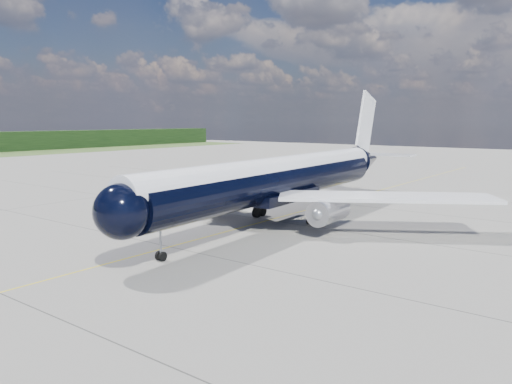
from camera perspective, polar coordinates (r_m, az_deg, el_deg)
ground at (r=60.20m, az=4.27°, el=-2.47°), size 320.00×320.00×0.00m
taxiway_centerline at (r=56.15m, az=1.48°, el=-3.23°), size 0.16×160.00×0.01m
main_airliner at (r=55.41m, az=3.33°, el=1.63°), size 43.98×53.64×15.49m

